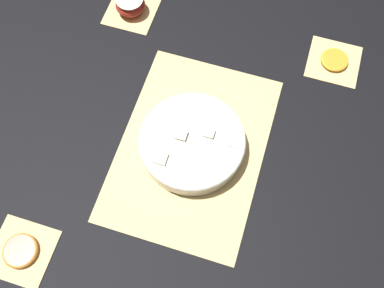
# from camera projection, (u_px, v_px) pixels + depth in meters

# --- Properties ---
(ground_plane) EXTENTS (6.00, 6.00, 0.00)m
(ground_plane) POSITION_uv_depth(u_px,v_px,m) (192.00, 148.00, 1.13)
(ground_plane) COLOR black
(bamboo_mat_center) EXTENTS (0.50, 0.35, 0.01)m
(bamboo_mat_center) POSITION_uv_depth(u_px,v_px,m) (192.00, 148.00, 1.12)
(bamboo_mat_center) COLOR #D6B775
(bamboo_mat_center) RESTS_ON ground_plane
(coaster_mat_near_left) EXTENTS (0.14, 0.14, 0.01)m
(coaster_mat_near_left) POSITION_uv_depth(u_px,v_px,m) (131.00, 11.00, 1.30)
(coaster_mat_near_left) COLOR #D6B775
(coaster_mat_near_left) RESTS_ON ground_plane
(coaster_mat_near_right) EXTENTS (0.14, 0.14, 0.01)m
(coaster_mat_near_right) POSITION_uv_depth(u_px,v_px,m) (22.00, 251.00, 1.02)
(coaster_mat_near_right) COLOR #D6B775
(coaster_mat_near_right) RESTS_ON ground_plane
(coaster_mat_far_left) EXTENTS (0.14, 0.14, 0.01)m
(coaster_mat_far_left) POSITION_uv_depth(u_px,v_px,m) (334.00, 61.00, 1.23)
(coaster_mat_far_left) COLOR #D6B775
(coaster_mat_far_left) RESTS_ON ground_plane
(fruit_salad_bowl) EXTENTS (0.26, 0.26, 0.06)m
(fruit_salad_bowl) POSITION_uv_depth(u_px,v_px,m) (192.00, 143.00, 1.09)
(fruit_salad_bowl) COLOR silver
(fruit_salad_bowl) RESTS_ON bamboo_mat_center
(apple_half) EXTENTS (0.08, 0.08, 0.05)m
(apple_half) POSITION_uv_depth(u_px,v_px,m) (130.00, 4.00, 1.27)
(apple_half) COLOR #B72D23
(apple_half) RESTS_ON coaster_mat_near_left
(orange_slice_whole) EXTENTS (0.08, 0.08, 0.01)m
(orange_slice_whole) POSITION_uv_depth(u_px,v_px,m) (335.00, 60.00, 1.22)
(orange_slice_whole) COLOR orange
(orange_slice_whole) RESTS_ON coaster_mat_far_left
(grapefruit_slice) EXTENTS (0.08, 0.08, 0.01)m
(grapefruit_slice) POSITION_uv_depth(u_px,v_px,m) (20.00, 251.00, 1.01)
(grapefruit_slice) COLOR red
(grapefruit_slice) RESTS_ON coaster_mat_near_right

